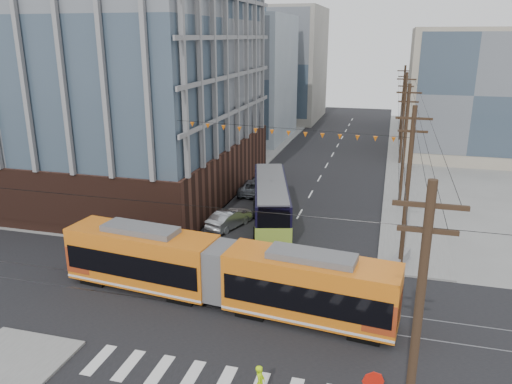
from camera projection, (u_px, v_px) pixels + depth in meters
ground at (228, 343)px, 25.52m from camera, size 160.00×160.00×0.00m
office_building at (84, 44)px, 47.95m from camera, size 30.00×25.00×28.60m
bg_bldg_nw_near at (229, 78)px, 74.97m from camera, size 18.00×16.00×18.00m
bg_bldg_ne_near at (466, 94)px, 63.28m from camera, size 14.00×14.00×16.00m
bg_bldg_nw_far at (278, 64)px, 92.32m from camera, size 16.00×18.00×20.00m
bg_bldg_ne_far at (463, 87)px, 81.49m from camera, size 16.00×16.00×14.00m
utility_pole_near at (415, 342)px, 16.21m from camera, size 0.30×0.30×11.00m
utility_pole_far at (402, 104)px, 73.28m from camera, size 0.30×0.30×11.00m
streetcar at (221, 272)px, 28.86m from camera, size 20.31×4.92×3.88m
city_bus at (271, 201)px, 41.89m from camera, size 5.96×12.84×3.56m
parked_car_silver at (229, 219)px, 40.70m from camera, size 2.92×4.80×1.49m
parked_car_white at (234, 215)px, 41.88m from camera, size 2.55×4.46×1.22m
parked_car_grey at (254, 187)px, 49.43m from camera, size 2.53×5.19×1.42m
pedestrian at (260, 383)px, 21.30m from camera, size 0.47×0.66×1.69m
jersey_barrier at (397, 263)px, 33.59m from camera, size 2.10×4.12×0.81m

